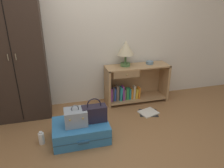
# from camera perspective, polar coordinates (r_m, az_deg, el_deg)

# --- Properties ---
(ground_plane) EXTENTS (9.00, 9.00, 0.00)m
(ground_plane) POSITION_cam_1_polar(r_m,az_deg,el_deg) (2.83, 1.33, -17.26)
(ground_plane) COLOR olive
(back_wall) EXTENTS (6.40, 0.10, 2.60)m
(back_wall) POSITION_cam_1_polar(r_m,az_deg,el_deg) (3.67, -5.19, 14.55)
(back_wall) COLOR silver
(back_wall) RESTS_ON ground_plane
(wardrobe) EXTENTS (0.84, 0.47, 2.09)m
(wardrobe) POSITION_cam_1_polar(r_m,az_deg,el_deg) (3.43, -24.81, 7.63)
(wardrobe) COLOR #33261E
(wardrobe) RESTS_ON ground_plane
(bookshelf) EXTENTS (1.14, 0.38, 0.68)m
(bookshelf) POSITION_cam_1_polar(r_m,az_deg,el_deg) (3.87, 5.91, 0.05)
(bookshelf) COLOR tan
(bookshelf) RESTS_ON ground_plane
(table_lamp) EXTENTS (0.29, 0.29, 0.44)m
(table_lamp) POSITION_cam_1_polar(r_m,az_deg,el_deg) (3.63, 3.73, 9.41)
(table_lamp) COLOR #4C7542
(table_lamp) RESTS_ON bookshelf
(bowl) EXTENTS (0.13, 0.13, 0.05)m
(bowl) POSITION_cam_1_polar(r_m,az_deg,el_deg) (3.87, 10.15, 5.70)
(bowl) COLOR slate
(bowl) RESTS_ON bookshelf
(suitcase_large) EXTENTS (0.75, 0.54, 0.25)m
(suitcase_large) POSITION_cam_1_polar(r_m,az_deg,el_deg) (2.97, -8.39, -12.32)
(suitcase_large) COLOR teal
(suitcase_large) RESTS_ON ground_plane
(train_case) EXTENTS (0.29, 0.23, 0.29)m
(train_case) POSITION_cam_1_polar(r_m,az_deg,el_deg) (2.83, -9.77, -8.79)
(train_case) COLOR #8E99A3
(train_case) RESTS_ON suitcase_large
(handbag) EXTENTS (0.33, 0.15, 0.34)m
(handbag) POSITION_cam_1_polar(r_m,az_deg,el_deg) (2.86, -4.80, -7.89)
(handbag) COLOR #231E2D
(handbag) RESTS_ON suitcase_large
(bottle) EXTENTS (0.08, 0.08, 0.18)m
(bottle) POSITION_cam_1_polar(r_m,az_deg,el_deg) (3.02, -18.51, -13.68)
(bottle) COLOR white
(bottle) RESTS_ON ground_plane
(open_book_on_floor) EXTENTS (0.36, 0.33, 0.02)m
(open_book_on_floor) POSITION_cam_1_polar(r_m,az_deg,el_deg) (3.62, 9.81, -7.60)
(open_book_on_floor) COLOR white
(open_book_on_floor) RESTS_ON ground_plane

